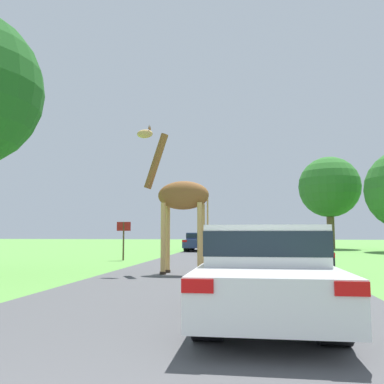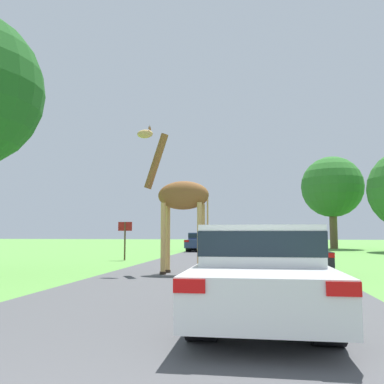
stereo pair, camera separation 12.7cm
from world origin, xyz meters
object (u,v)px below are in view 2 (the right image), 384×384
Objects in this scene: car_lead_maroon at (260,269)px; car_queue_left at (259,246)px; giraffe_near_road at (180,198)px; car_verge_right at (202,241)px; car_far_ahead at (293,253)px; car_rear_follower at (273,241)px; tree_right_cluster at (332,187)px; sign_post at (125,234)px; car_queue_right at (227,243)px.

car_queue_left is (0.16, 13.15, -0.06)m from car_lead_maroon.
car_verge_right is (-1.42, 16.87, -1.78)m from giraffe_near_road.
giraffe_near_road is at bearing -172.90° from car_far_ahead.
car_verge_right is 1.00× the size of car_rear_follower.
tree_right_cluster reaches higher than car_queue_left.
sign_post reaches higher than car_rear_follower.
car_verge_right is at bearing -152.68° from tree_right_cluster.
car_rear_follower reaches higher than car_queue_right.
sign_post is at bearing 116.47° from car_lead_maroon.
tree_right_cluster reaches higher than giraffe_near_road.
car_lead_maroon is 13.16m from car_queue_left.
car_queue_right is 0.99× the size of car_verge_right.
car_lead_maroon is 23.91m from car_verge_right.
car_queue_left is 0.96× the size of car_rear_follower.
car_queue_left is at bearing -71.83° from car_queue_right.
car_queue_right is at bearing -64.80° from car_verge_right.
tree_right_cluster is (6.57, 29.01, 4.41)m from car_lead_maroon.
car_rear_follower reaches higher than car_far_ahead.
giraffe_near_road is at bearing -103.12° from car_rear_follower.
car_rear_follower is (0.11, 15.86, 0.05)m from car_far_ahead.
car_lead_maroon is 30.07m from tree_right_cluster.
car_lead_maroon is at bearing -90.69° from car_queue_left.
giraffe_near_road is 4.15m from car_far_ahead.
giraffe_near_road is 7.19m from car_queue_left.
car_far_ahead is at bearing 80.61° from car_lead_maroon.
tree_right_cluster is (5.28, 5.96, 4.45)m from car_rear_follower.
car_verge_right is at bearing 6.93° from giraffe_near_road.
car_lead_maroon is 14.31m from sign_post.
car_verge_right is (-3.93, 23.59, -0.05)m from car_lead_maroon.
car_lead_maroon is 7.28m from car_far_ahead.
car_rear_follower is 9.13m from tree_right_cluster.
car_queue_left is at bearing -68.62° from car_verge_right.
car_verge_right is at bearing 174.07° from car_rear_follower.
car_verge_right reaches higher than car_queue_right.
car_rear_follower is (3.80, 16.32, -1.77)m from giraffe_near_road.
car_lead_maroon is at bearing -102.77° from tree_right_cluster.
car_far_ahead is (1.03, -5.97, -0.03)m from car_queue_left.
car_rear_follower is at bearing -131.51° from tree_right_cluster.
car_far_ahead is at bearing -80.77° from giraffe_near_road.
giraffe_near_road is 1.11× the size of car_verge_right.
car_queue_left is 0.56× the size of tree_right_cluster.
car_queue_right is (0.77, 12.22, -1.81)m from giraffe_near_road.
giraffe_near_road reaches higher than car_lead_maroon.
car_queue_right is 1.10× the size of car_far_ahead.
giraffe_near_road is at bearing 110.47° from car_lead_maroon.
car_verge_right is (-5.11, 16.41, 0.04)m from car_far_ahead.
car_far_ahead is 9.44m from sign_post.
car_far_ahead is at bearing -76.02° from car_queue_right.
car_verge_right is at bearing 111.38° from car_queue_left.
car_queue_right is 12.12m from car_far_ahead.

